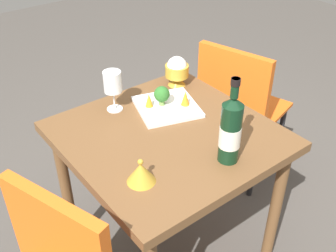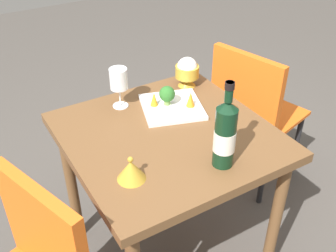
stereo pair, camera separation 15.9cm
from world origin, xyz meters
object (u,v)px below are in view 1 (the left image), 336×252
Objects in this scene: rice_bowl at (177,70)px; broccoli_floret at (162,95)px; rice_bowl_lid at (141,172)px; serving_plate at (167,107)px; carrot_garnish_left at (149,100)px; wine_glass at (113,83)px; carrot_garnish_right at (185,98)px; chair_near_window at (238,102)px; wine_bottle at (231,130)px.

broccoli_floret is at bearing -145.64° from rice_bowl.
rice_bowl is at bearing 41.26° from rice_bowl_lid.
serving_plate is 5.16× the size of carrot_garnish_left.
serving_plate is at bearing -35.81° from wine_glass.
carrot_garnish_left is 0.92× the size of carrot_garnish_right.
chair_near_window is 0.54m from carrot_garnish_right.
chair_near_window reaches higher than carrot_garnish_right.
rice_bowl_lid is 0.32× the size of serving_plate.
wine_bottle is 5.39× the size of carrot_garnish_left.
carrot_garnish_right is at bearing 32.89° from rice_bowl_lid.
carrot_garnish_right is at bearing -91.19° from chair_near_window.
rice_bowl_lid is (-0.31, 0.09, -0.09)m from wine_bottle.
carrot_garnish_right reaches higher than carrot_garnish_left.
carrot_garnish_right is at bearing -35.52° from wine_glass.
rice_bowl is (0.35, 0.01, -0.05)m from wine_glass.
rice_bowl_lid is at bearing -110.86° from wine_glass.
broccoli_floret is at bearing 129.40° from serving_plate.
carrot_garnish_left is (0.29, 0.35, 0.01)m from rice_bowl_lid.
rice_bowl is (0.21, 0.55, -0.06)m from wine_bottle.
broccoli_floret is at bearing 44.45° from rice_bowl_lid.
carrot_garnish_left is at bearing 51.03° from rice_bowl_lid.
serving_plate is 0.09m from carrot_garnish_right.
broccoli_floret is (-0.18, -0.12, -0.01)m from rice_bowl.
chair_near_window reaches higher than serving_plate.
broccoli_floret is (-0.55, -0.05, 0.26)m from chair_near_window.
broccoli_floret reaches higher than carrot_garnish_right.
chair_near_window is at bearing 23.46° from rice_bowl_lid.
serving_plate is at bearing -31.61° from carrot_garnish_left.
chair_near_window is 0.46m from rice_bowl.
rice_bowl is (-0.36, 0.07, 0.27)m from chair_near_window.
rice_bowl_lid is 1.64× the size of carrot_garnish_left.
carrot_garnish_right is (0.06, -0.04, 0.04)m from serving_plate.
wine_bottle is 0.59m from rice_bowl.
carrot_garnish_right is at bearing -34.70° from serving_plate.
serving_plate is at bearing 84.60° from wine_bottle.
chair_near_window is at bearing -4.99° from wine_glass.
rice_bowl_lid reaches higher than carrot_garnish_right.
carrot_garnish_left is at bearing 93.35° from wine_bottle.
rice_bowl_lid is at bearing -138.74° from rice_bowl.
rice_bowl is at bearing -116.08° from chair_near_window.
wine_bottle is at bearing -93.33° from broccoli_floret.
chair_near_window is 2.70× the size of serving_plate.
serving_plate is 3.66× the size of broccoli_floret.
carrot_garnish_left is at bearing 155.72° from broccoli_floret.
rice_bowl_lid is 0.46m from carrot_garnish_left.
chair_near_window is at bearing 2.78° from carrot_garnish_left.
carrot_garnish_right is (0.13, -0.09, 0.00)m from carrot_garnish_left.
wine_glass is 0.35m from rice_bowl.
carrot_garnish_right is (0.08, -0.06, -0.02)m from broccoli_floret.
carrot_garnish_left is (0.12, -0.09, -0.08)m from wine_glass.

